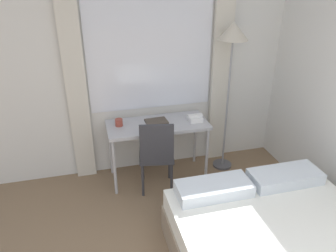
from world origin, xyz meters
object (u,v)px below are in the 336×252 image
desk (158,128)px  telephone (195,118)px  desk_chair (156,152)px  book (156,121)px  mug (119,122)px  standing_lamp (232,44)px

desk → telephone: 0.48m
telephone → desk_chair: bearing=-156.1°
book → mug: bearing=177.4°
desk → desk_chair: desk_chair is taller
telephone → book: bearing=170.9°
standing_lamp → book: size_ratio=7.05×
desk → telephone: (0.46, -0.04, 0.10)m
desk → book: book is taller
desk → desk_chair: bearing=-106.0°
book → desk_chair: bearing=-103.4°
desk_chair → book: bearing=87.2°
desk → book: size_ratio=4.50×
desk_chair → standing_lamp: (0.99, 0.31, 1.13)m
mug → telephone: bearing=-5.9°
standing_lamp → desk_chair: bearing=-162.9°
telephone → mug: 0.93m
standing_lamp → book: 1.28m
desk → telephone: bearing=-5.5°
desk_chair → telephone: 0.65m
desk_chair → desk: bearing=84.5°
desk_chair → book: desk_chair is taller
standing_lamp → book: standing_lamp is taller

